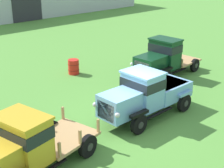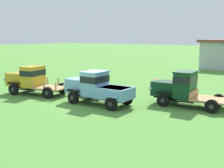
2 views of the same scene
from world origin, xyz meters
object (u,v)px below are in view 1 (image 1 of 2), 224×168
object	(u,v)px
vintage_truck_foreground_near	(18,149)
vintage_truck_midrow_center	(162,58)
vintage_truck_second_in_line	(145,94)
oil_drum_beside_row	(74,67)

from	to	relation	value
vintage_truck_foreground_near	vintage_truck_midrow_center	size ratio (longest dim) A/B	1.08
vintage_truck_foreground_near	vintage_truck_midrow_center	distance (m)	10.86
vintage_truck_foreground_near	vintage_truck_midrow_center	bearing A→B (deg)	16.86
vintage_truck_foreground_near	vintage_truck_midrow_center	xyz separation A→B (m)	(10.40, 3.15, 0.00)
vintage_truck_second_in_line	vintage_truck_midrow_center	distance (m)	5.21
vintage_truck_midrow_center	oil_drum_beside_row	world-z (taller)	vintage_truck_midrow_center
vintage_truck_foreground_near	vintage_truck_midrow_center	world-z (taller)	vintage_truck_midrow_center
vintage_truck_second_in_line	vintage_truck_midrow_center	world-z (taller)	vintage_truck_midrow_center
oil_drum_beside_row	vintage_truck_foreground_near	bearing A→B (deg)	-135.73
vintage_truck_foreground_near	oil_drum_beside_row	size ratio (longest dim) A/B	6.01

